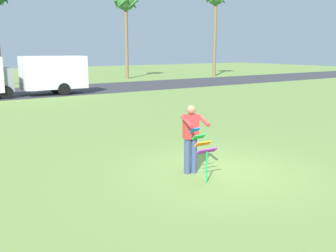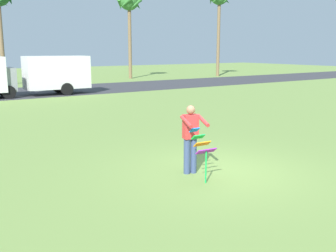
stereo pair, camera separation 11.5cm
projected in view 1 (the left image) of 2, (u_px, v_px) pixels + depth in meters
name	position (u px, v px, depth m)	size (l,w,h in m)	color
ground_plane	(220.00, 171.00, 10.05)	(120.00, 120.00, 0.00)	olive
road_strip	(12.00, 93.00, 27.76)	(120.00, 8.00, 0.01)	#38383D
person_kite_flyer	(191.00, 136.00, 9.70)	(0.65, 0.73, 1.73)	#384772
kite_held	(203.00, 146.00, 9.14)	(0.52, 0.65, 1.24)	blue
parked_truck_grey_van	(41.00, 74.00, 26.35)	(6.76, 2.26, 2.62)	gray
palm_tree_centre_far	(126.00, 4.00, 40.36)	(2.58, 2.71, 9.11)	brown
palm_tree_far_left	(216.00, 0.00, 44.05)	(2.58, 2.71, 10.07)	brown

